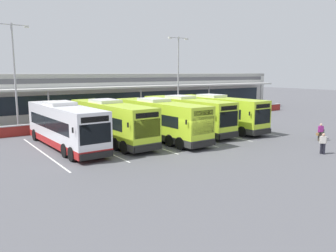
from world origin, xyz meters
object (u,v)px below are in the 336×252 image
pedestrian_with_handbag (320,132)px  lamp_post_centre (178,72)px  coach_bus_centre (160,120)px  coach_bus_rightmost (217,113)px  litter_bin (321,134)px  coach_bus_left_centre (111,122)px  coach_bus_right_centre (186,115)px  coach_bus_leftmost (65,126)px  lamp_post_west (14,71)px  pedestrian_in_dark_coat (323,143)px

pedestrian_with_handbag → lamp_post_centre: 21.59m
coach_bus_centre → coach_bus_rightmost: size_ratio=1.00×
lamp_post_centre → litter_bin: 21.33m
coach_bus_centre → coach_bus_rightmost: 8.25m
coach_bus_left_centre → litter_bin: bearing=-31.0°
coach_bus_right_centre → coach_bus_rightmost: size_ratio=1.00×
coach_bus_leftmost → coach_bus_rightmost: (16.64, -0.53, 0.00)m
coach_bus_left_centre → lamp_post_centre: lamp_post_centre is taller
lamp_post_west → litter_bin: size_ratio=11.83×
lamp_post_west → litter_bin: 30.48m
coach_bus_centre → pedestrian_in_dark_coat: (7.00, -12.08, -0.91)m
coach_bus_left_centre → coach_bus_centre: size_ratio=1.00×
pedestrian_with_handbag → pedestrian_in_dark_coat: (-4.51, -2.91, 0.02)m
litter_bin → pedestrian_with_handbag: bearing=-153.8°
lamp_post_west → lamp_post_centre: 21.13m
pedestrian_with_handbag → coach_bus_left_centre: bearing=146.6°
coach_bus_left_centre → coach_bus_rightmost: (12.57, -0.40, 0.00)m
coach_bus_centre → pedestrian_with_handbag: coach_bus_centre is taller
coach_bus_centre → litter_bin: 15.21m
pedestrian_with_handbag → pedestrian_in_dark_coat: bearing=-147.1°
pedestrian_with_handbag → lamp_post_west: (-21.76, 20.01, 5.43)m
coach_bus_rightmost → litter_bin: 10.60m
coach_bus_centre → coach_bus_right_centre: size_ratio=1.00×
coach_bus_right_centre → pedestrian_with_handbag: size_ratio=7.54×
coach_bus_rightmost → pedestrian_in_dark_coat: bearing=-95.3°
coach_bus_leftmost → lamp_post_centre: size_ratio=1.11×
coach_bus_centre → coach_bus_right_centre: bearing=19.1°
pedestrian_with_handbag → coach_bus_right_centre: bearing=124.2°
coach_bus_leftmost → coach_bus_rightmost: size_ratio=1.00×
coach_bus_left_centre → coach_bus_right_centre: 8.65m
coach_bus_leftmost → lamp_post_west: (-1.81, 9.40, 4.50)m
pedestrian_with_handbag → coach_bus_centre: bearing=141.5°
coach_bus_rightmost → litter_bin: (4.18, -9.65, -1.32)m
litter_bin → lamp_post_west: bearing=139.1°
coach_bus_leftmost → coach_bus_rightmost: bearing=-1.8°
pedestrian_in_dark_coat → lamp_post_west: size_ratio=0.15×
pedestrian_in_dark_coat → lamp_post_west: (-17.25, 22.92, 5.42)m
coach_bus_right_centre → pedestrian_in_dark_coat: coach_bus_right_centre is taller
coach_bus_rightmost → pedestrian_in_dark_coat: 13.08m
coach_bus_rightmost → lamp_post_west: lamp_post_west is taller
coach_bus_leftmost → coach_bus_centre: bearing=-9.7°
coach_bus_rightmost → lamp_post_west: bearing=151.7°
coach_bus_leftmost → pedestrian_in_dark_coat: (15.44, -13.52, -0.91)m
coach_bus_rightmost → litter_bin: bearing=-66.6°
lamp_post_west → pedestrian_with_handbag: bearing=-42.6°
coach_bus_rightmost → litter_bin: size_ratio=13.14×
coach_bus_left_centre → litter_bin: size_ratio=13.14×
coach_bus_rightmost → litter_bin: coach_bus_rightmost is taller
coach_bus_left_centre → coach_bus_rightmost: bearing=-1.8°
coach_bus_leftmost → pedestrian_with_handbag: (19.95, -10.61, -0.93)m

